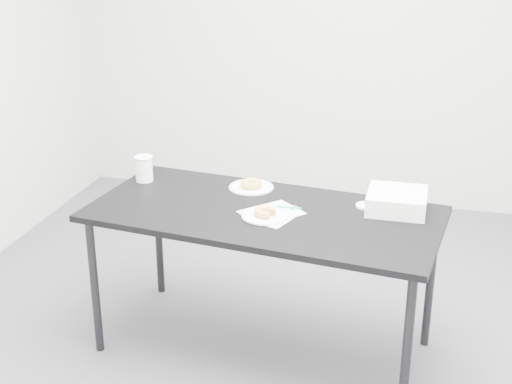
% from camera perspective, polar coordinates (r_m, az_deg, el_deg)
% --- Properties ---
extents(floor, '(4.00, 4.00, 0.00)m').
position_cam_1_polar(floor, '(3.88, 1.88, -11.16)').
color(floor, '#45464A').
rests_on(floor, ground).
extents(wall_back, '(4.00, 0.02, 2.70)m').
position_cam_1_polar(wall_back, '(5.30, 6.80, 13.22)').
color(wall_back, beige).
rests_on(wall_back, floor).
extents(table, '(1.75, 0.99, 0.76)m').
position_cam_1_polar(table, '(3.43, 0.63, -2.41)').
color(table, black).
rests_on(table, floor).
extents(scorecard, '(0.33, 0.34, 0.00)m').
position_cam_1_polar(scorecard, '(3.39, 1.24, -1.65)').
color(scorecard, silver).
rests_on(scorecard, table).
extents(logo_patch, '(0.06, 0.06, 0.00)m').
position_cam_1_polar(logo_patch, '(3.44, 3.01, -1.26)').
color(logo_patch, green).
rests_on(logo_patch, scorecard).
extents(pen, '(0.12, 0.01, 0.01)m').
position_cam_1_polar(pen, '(3.44, 2.64, -1.23)').
color(pen, '#0D878F').
rests_on(pen, scorecard).
extents(napkin, '(0.20, 0.20, 0.00)m').
position_cam_1_polar(napkin, '(3.31, 1.26, -2.22)').
color(napkin, silver).
rests_on(napkin, table).
extents(plate_near, '(0.22, 0.22, 0.01)m').
position_cam_1_polar(plate_near, '(3.34, 0.74, -1.92)').
color(plate_near, white).
rests_on(plate_near, napkin).
extents(donut_near, '(0.14, 0.14, 0.03)m').
position_cam_1_polar(donut_near, '(3.33, 0.74, -1.60)').
color(donut_near, gold).
rests_on(donut_near, plate_near).
extents(plate_far, '(0.23, 0.23, 0.01)m').
position_cam_1_polar(plate_far, '(3.69, -0.38, 0.37)').
color(plate_far, white).
rests_on(plate_far, table).
extents(donut_far, '(0.13, 0.13, 0.04)m').
position_cam_1_polar(donut_far, '(3.68, -0.38, 0.68)').
color(donut_far, gold).
rests_on(donut_far, plate_far).
extents(coffee_cup, '(0.09, 0.09, 0.14)m').
position_cam_1_polar(coffee_cup, '(3.82, -8.95, 1.86)').
color(coffee_cup, white).
rests_on(coffee_cup, table).
extents(cup_lid, '(0.09, 0.09, 0.01)m').
position_cam_1_polar(cup_lid, '(3.49, 8.75, -1.10)').
color(cup_lid, white).
rests_on(cup_lid, table).
extents(bakery_box, '(0.28, 0.28, 0.09)m').
position_cam_1_polar(bakery_box, '(3.47, 11.20, -0.71)').
color(bakery_box, white).
rests_on(bakery_box, table).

